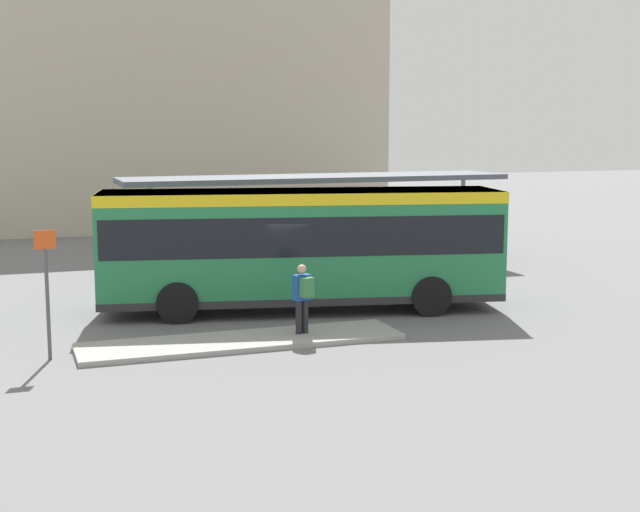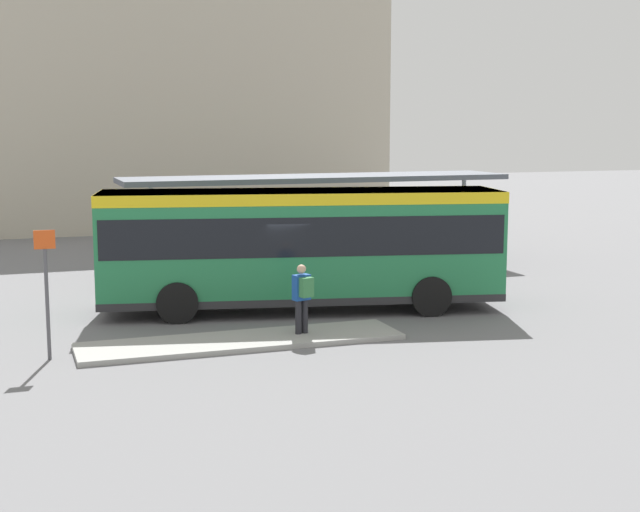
{
  "view_description": "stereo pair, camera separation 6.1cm",
  "coord_description": "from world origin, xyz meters",
  "px_view_note": "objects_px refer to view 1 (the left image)",
  "views": [
    {
      "loc": [
        -7.5,
        -22.51,
        4.99
      ],
      "look_at": [
        0.53,
        0.0,
        1.47
      ],
      "focal_mm": 50.0,
      "sensor_mm": 36.0,
      "label": 1
    },
    {
      "loc": [
        -7.44,
        -22.53,
        4.99
      ],
      "look_at": [
        0.53,
        0.0,
        1.47
      ],
      "focal_mm": 50.0,
      "sensor_mm": 36.0,
      "label": 2
    }
  ],
  "objects_px": {
    "bicycle_red": "(471,255)",
    "potted_planter_near_shelter": "(272,263)",
    "platform_sign": "(47,288)",
    "bicycle_blue": "(483,258)",
    "pedestrian_waiting": "(303,294)",
    "city_bus": "(302,241)"
  },
  "relations": [
    {
      "from": "bicycle_red",
      "to": "potted_planter_near_shelter",
      "type": "bearing_deg",
      "value": -86.96
    },
    {
      "from": "platform_sign",
      "to": "bicycle_blue",
      "type": "bearing_deg",
      "value": 27.23
    },
    {
      "from": "potted_planter_near_shelter",
      "to": "bicycle_red",
      "type": "bearing_deg",
      "value": 8.98
    },
    {
      "from": "pedestrian_waiting",
      "to": "potted_planter_near_shelter",
      "type": "height_order",
      "value": "pedestrian_waiting"
    },
    {
      "from": "pedestrian_waiting",
      "to": "bicycle_red",
      "type": "relative_size",
      "value": 1.03
    },
    {
      "from": "bicycle_blue",
      "to": "platform_sign",
      "type": "xyz_separation_m",
      "value": [
        -14.95,
        -7.69,
        1.17
      ]
    },
    {
      "from": "pedestrian_waiting",
      "to": "bicycle_blue",
      "type": "height_order",
      "value": "pedestrian_waiting"
    },
    {
      "from": "potted_planter_near_shelter",
      "to": "pedestrian_waiting",
      "type": "bearing_deg",
      "value": -101.0
    },
    {
      "from": "city_bus",
      "to": "pedestrian_waiting",
      "type": "bearing_deg",
      "value": -96.02
    },
    {
      "from": "pedestrian_waiting",
      "to": "bicycle_red",
      "type": "bearing_deg",
      "value": -63.34
    },
    {
      "from": "city_bus",
      "to": "platform_sign",
      "type": "bearing_deg",
      "value": -143.42
    },
    {
      "from": "city_bus",
      "to": "pedestrian_waiting",
      "type": "distance_m",
      "value": 3.35
    },
    {
      "from": "pedestrian_waiting",
      "to": "potted_planter_near_shelter",
      "type": "distance_m",
      "value": 7.5
    },
    {
      "from": "bicycle_blue",
      "to": "platform_sign",
      "type": "relative_size",
      "value": 0.63
    },
    {
      "from": "bicycle_blue",
      "to": "bicycle_red",
      "type": "height_order",
      "value": "bicycle_blue"
    },
    {
      "from": "pedestrian_waiting",
      "to": "bicycle_red",
      "type": "xyz_separation_m",
      "value": [
        9.26,
        8.59,
        -0.71
      ]
    },
    {
      "from": "bicycle_red",
      "to": "pedestrian_waiting",
      "type": "bearing_deg",
      "value": -53.09
    },
    {
      "from": "city_bus",
      "to": "bicycle_blue",
      "type": "bearing_deg",
      "value": 41.31
    },
    {
      "from": "city_bus",
      "to": "potted_planter_near_shelter",
      "type": "height_order",
      "value": "city_bus"
    },
    {
      "from": "city_bus",
      "to": "bicycle_blue",
      "type": "relative_size",
      "value": 6.17
    },
    {
      "from": "pedestrian_waiting",
      "to": "potted_planter_near_shelter",
      "type": "relative_size",
      "value": 1.33
    },
    {
      "from": "pedestrian_waiting",
      "to": "city_bus",
      "type": "bearing_deg",
      "value": -34.21
    }
  ]
}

